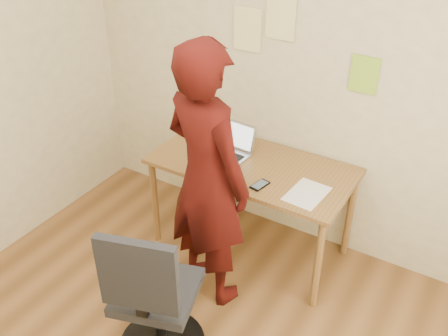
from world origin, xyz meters
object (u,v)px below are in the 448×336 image
Objects in this scene: phone at (260,185)px; office_chair at (154,304)px; laptop at (231,147)px; desk at (252,175)px; person at (207,179)px.

phone is 1.00m from office_chair.
laptop is at bearing 82.72° from office_chair.
person is (-0.05, -0.50, 0.23)m from desk.
desk is 1.17m from office_chair.
office_chair reaches higher than phone.
person reaches higher than phone.
office_chair is 0.79m from person.
desk is 1.40× the size of office_chair.
laptop is (-0.20, 0.05, 0.14)m from desk.
office_chair is at bearing -75.12° from laptop.
person reaches higher than laptop.
phone reaches higher than desk.
laptop is 0.46m from phone.
laptop reaches higher than desk.
phone is at bearing 62.97° from office_chair.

